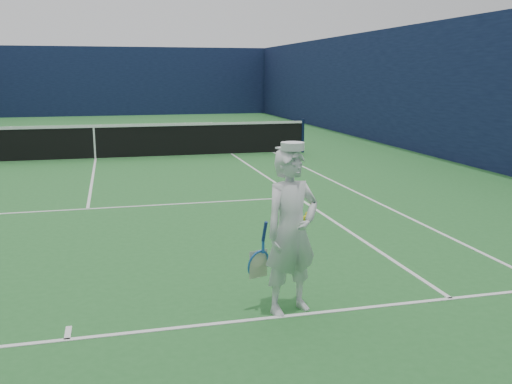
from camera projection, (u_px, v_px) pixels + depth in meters
ground at (95, 160)px, 16.69m from camera, size 80.00×80.00×0.00m
court_markings at (95, 159)px, 16.69m from camera, size 11.03×23.83×0.01m
windscreen_fence at (91, 90)px, 16.28m from camera, size 20.12×36.12×4.00m
tennis_net at (94, 141)px, 16.58m from camera, size 12.88×0.09×1.07m
tennis_player at (291, 231)px, 5.91m from camera, size 0.85×0.59×1.81m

